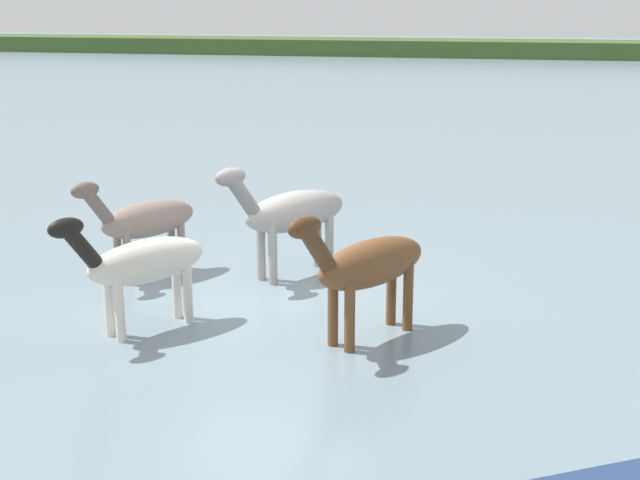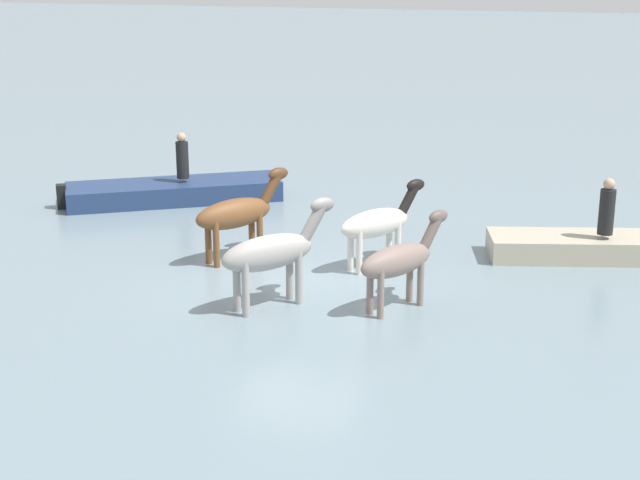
# 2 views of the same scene
# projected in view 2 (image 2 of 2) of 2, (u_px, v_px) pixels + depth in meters

# --- Properties ---
(ground_plane) EXTENTS (184.67, 184.67, 0.00)m
(ground_plane) POSITION_uv_depth(u_px,v_px,m) (297.00, 286.00, 18.38)
(ground_plane) COLOR gray
(horse_lead) EXTENTS (1.56, 1.98, 1.71)m
(horse_lead) POSITION_uv_depth(u_px,v_px,m) (378.00, 223.00, 19.20)
(horse_lead) COLOR silver
(horse_lead) RESTS_ON ground_plane
(horse_chestnut_trailing) EXTENTS (1.44, 2.00, 1.68)m
(horse_chestnut_trailing) POSITION_uv_depth(u_px,v_px,m) (399.00, 260.00, 16.93)
(horse_chestnut_trailing) COLOR gray
(horse_chestnut_trailing) RESTS_ON ground_plane
(horse_rear_stallion) EXTENTS (1.77, 2.14, 1.88)m
(horse_rear_stallion) POSITION_uv_depth(u_px,v_px,m) (272.00, 252.00, 17.01)
(horse_rear_stallion) COLOR #9E9993
(horse_rear_stallion) RESTS_ON ground_plane
(horse_mid_herd) EXTENTS (1.60, 2.15, 1.82)m
(horse_mid_herd) POSITION_uv_depth(u_px,v_px,m) (237.00, 213.00, 19.67)
(horse_mid_herd) COLOR brown
(horse_mid_herd) RESTS_ON ground_plane
(boat_motor_center) EXTENTS (4.80, 2.40, 0.74)m
(boat_motor_center) POSITION_uv_depth(u_px,v_px,m) (599.00, 250.00, 20.00)
(boat_motor_center) COLOR #B7AD93
(boat_motor_center) RESTS_ON ground_plane
(boat_skiff_near) EXTENTS (5.44, 4.18, 0.76)m
(boat_skiff_near) POSITION_uv_depth(u_px,v_px,m) (174.00, 194.00, 24.57)
(boat_skiff_near) COLOR navy
(boat_skiff_near) RESTS_ON ground_plane
(person_watcher_seated) EXTENTS (0.32, 0.32, 1.19)m
(person_watcher_seated) POSITION_uv_depth(u_px,v_px,m) (607.00, 208.00, 19.54)
(person_watcher_seated) COLOR black
(person_watcher_seated) RESTS_ON boat_motor_center
(person_spotter_bow) EXTENTS (0.32, 0.32, 1.19)m
(person_spotter_bow) POSITION_uv_depth(u_px,v_px,m) (182.00, 157.00, 24.29)
(person_spotter_bow) COLOR black
(person_spotter_bow) RESTS_ON boat_skiff_near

